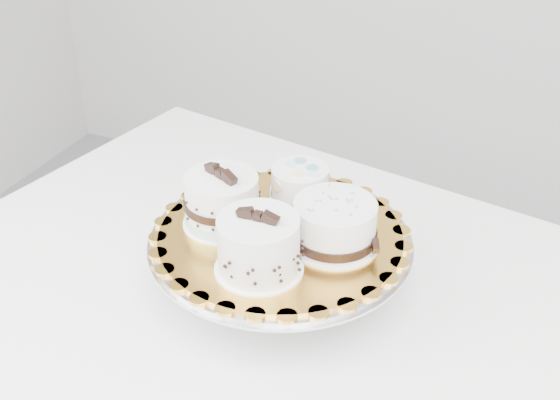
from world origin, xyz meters
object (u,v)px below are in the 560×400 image
at_px(table, 305,332).
at_px(cake_stand, 280,254).
at_px(cake_banded, 222,202).
at_px(cake_board, 280,234).
at_px(cake_dots, 300,187).
at_px(cake_swirl, 259,246).
at_px(cake_ribbon, 335,225).

xyz_separation_m(table, cake_stand, (-0.04, -0.00, 0.15)).
bearing_deg(cake_banded, cake_board, 30.76).
bearing_deg(cake_board, cake_stand, 0.00).
bearing_deg(cake_dots, cake_banded, -135.22).
bearing_deg(cake_board, cake_swirl, -85.70).
relative_size(cake_stand, cake_swirl, 3.19).
bearing_deg(cake_swirl, cake_board, 93.71).
distance_m(cake_banded, cake_dots, 0.13).
distance_m(cake_board, cake_banded, 0.10).
bearing_deg(cake_dots, cake_ribbon, -44.19).
distance_m(cake_stand, cake_ribbon, 0.11).
distance_m(cake_board, cake_dots, 0.09).
xyz_separation_m(table, cake_banded, (-0.13, -0.01, 0.22)).
relative_size(cake_stand, cake_banded, 2.72).
relative_size(cake_dots, cake_ribbon, 0.70).
xyz_separation_m(cake_swirl, cake_ribbon, (0.08, 0.10, -0.01)).
xyz_separation_m(cake_stand, cake_dots, (-0.00, 0.08, 0.07)).
height_order(cake_board, cake_dots, cake_dots).
bearing_deg(cake_ribbon, table, 160.56).
bearing_deg(cake_swirl, table, 69.36).
relative_size(cake_swirl, cake_ribbon, 0.79).
xyz_separation_m(cake_stand, cake_swirl, (0.01, -0.09, 0.08)).
bearing_deg(cake_board, cake_dots, 91.75).
bearing_deg(table, cake_board, -165.58).
height_order(cake_swirl, cake_ribbon, cake_swirl).
height_order(cake_swirl, cake_dots, cake_swirl).
distance_m(cake_swirl, cake_banded, 0.13).
height_order(cake_banded, cake_dots, cake_banded).
xyz_separation_m(cake_board, cake_ribbon, (0.08, 0.01, 0.03)).
bearing_deg(cake_swirl, cake_stand, 93.71).
bearing_deg(cake_ribbon, cake_stand, 160.02).
height_order(cake_stand, cake_ribbon, cake_ribbon).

